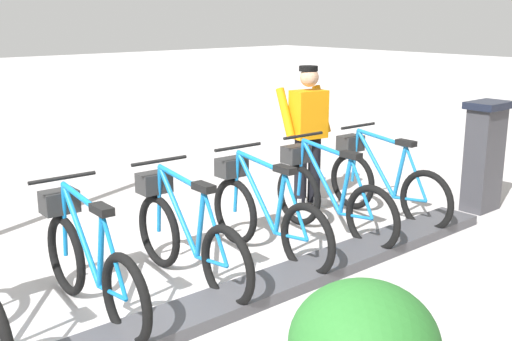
{
  "coord_description": "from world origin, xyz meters",
  "views": [
    {
      "loc": [
        -3.57,
        2.17,
        2.25
      ],
      "look_at": [
        0.5,
        -1.38,
        0.9
      ],
      "focal_mm": 44.23,
      "sensor_mm": 36.0,
      "label": 1
    }
  ],
  "objects": [
    {
      "name": "bike_docked_2",
      "position": [
        0.62,
        -1.58,
        0.43
      ],
      "size": [
        1.72,
        0.54,
        1.02
      ],
      "color": "black",
      "rests_on": "ground"
    },
    {
      "name": "payment_kiosk",
      "position": [
        0.05,
        -4.49,
        0.67
      ],
      "size": [
        0.36,
        0.52,
        1.28
      ],
      "color": "#38383D",
      "rests_on": "ground"
    },
    {
      "name": "worker_near_rack",
      "position": [
        1.56,
        -3.11,
        0.91
      ],
      "size": [
        0.54,
        0.67,
        1.66
      ],
      "color": "white",
      "rests_on": "ground"
    },
    {
      "name": "bike_docked_1",
      "position": [
        0.62,
        -2.47,
        0.43
      ],
      "size": [
        1.72,
        0.54,
        1.02
      ],
      "color": "black",
      "rests_on": "ground"
    },
    {
      "name": "ground_plane",
      "position": [
        0.0,
        0.0,
        0.0
      ],
      "size": [
        60.0,
        60.0,
        0.0
      ],
      "primitive_type": "plane",
      "color": "beige"
    },
    {
      "name": "dock_rail_base",
      "position": [
        0.0,
        0.0,
        0.05
      ],
      "size": [
        0.44,
        7.91,
        0.1
      ],
      "primitive_type": "cube",
      "color": "#47474C",
      "rests_on": "ground"
    },
    {
      "name": "bike_docked_4",
      "position": [
        0.62,
        0.2,
        0.43
      ],
      "size": [
        1.72,
        0.54,
        1.02
      ],
      "color": "black",
      "rests_on": "ground"
    },
    {
      "name": "bike_docked_3",
      "position": [
        0.62,
        -0.69,
        0.43
      ],
      "size": [
        1.72,
        0.54,
        1.02
      ],
      "color": "black",
      "rests_on": "ground"
    },
    {
      "name": "bike_docked_0",
      "position": [
        0.62,
        -3.36,
        0.43
      ],
      "size": [
        1.72,
        0.54,
        1.02
      ],
      "color": "black",
      "rests_on": "ground"
    }
  ]
}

